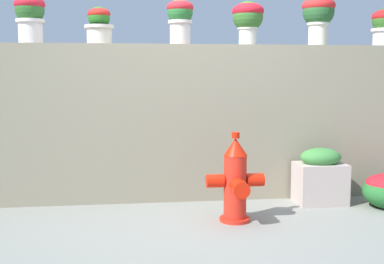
{
  "coord_description": "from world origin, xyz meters",
  "views": [
    {
      "loc": [
        -0.49,
        -3.9,
        1.25
      ],
      "look_at": [
        0.12,
        0.81,
        0.69
      ],
      "focal_mm": 46.32,
      "sensor_mm": 36.0,
      "label": 1
    }
  ],
  "objects_px": {
    "potted_plant_1": "(30,14)",
    "planter_box": "(320,177)",
    "potted_plant_3": "(180,17)",
    "fire_hydrant": "(236,182)",
    "potted_plant_5": "(318,13)",
    "potted_plant_2": "(99,24)",
    "potted_plant_4": "(248,17)"
  },
  "relations": [
    {
      "from": "potted_plant_2",
      "to": "fire_hydrant",
      "type": "distance_m",
      "value": 2.0
    },
    {
      "from": "potted_plant_1",
      "to": "potted_plant_4",
      "type": "distance_m",
      "value": 2.09
    },
    {
      "from": "potted_plant_4",
      "to": "potted_plant_5",
      "type": "distance_m",
      "value": 0.75
    },
    {
      "from": "potted_plant_1",
      "to": "planter_box",
      "type": "distance_m",
      "value": 3.17
    },
    {
      "from": "fire_hydrant",
      "to": "potted_plant_1",
      "type": "bearing_deg",
      "value": 153.26
    },
    {
      "from": "potted_plant_3",
      "to": "fire_hydrant",
      "type": "relative_size",
      "value": 0.57
    },
    {
      "from": "potted_plant_3",
      "to": "potted_plant_5",
      "type": "distance_m",
      "value": 1.42
    },
    {
      "from": "fire_hydrant",
      "to": "planter_box",
      "type": "height_order",
      "value": "fire_hydrant"
    },
    {
      "from": "potted_plant_5",
      "to": "planter_box",
      "type": "xyz_separation_m",
      "value": [
        -0.1,
        -0.43,
        -1.6
      ]
    },
    {
      "from": "potted_plant_3",
      "to": "potted_plant_4",
      "type": "bearing_deg",
      "value": -1.02
    },
    {
      "from": "potted_plant_1",
      "to": "fire_hydrant",
      "type": "height_order",
      "value": "potted_plant_1"
    },
    {
      "from": "potted_plant_1",
      "to": "planter_box",
      "type": "height_order",
      "value": "potted_plant_1"
    },
    {
      "from": "potted_plant_1",
      "to": "potted_plant_3",
      "type": "height_order",
      "value": "potted_plant_1"
    },
    {
      "from": "potted_plant_3",
      "to": "planter_box",
      "type": "height_order",
      "value": "potted_plant_3"
    },
    {
      "from": "potted_plant_4",
      "to": "planter_box",
      "type": "height_order",
      "value": "potted_plant_4"
    },
    {
      "from": "potted_plant_2",
      "to": "potted_plant_3",
      "type": "distance_m",
      "value": 0.78
    },
    {
      "from": "potted_plant_2",
      "to": "planter_box",
      "type": "bearing_deg",
      "value": -11.03
    },
    {
      "from": "potted_plant_1",
      "to": "potted_plant_2",
      "type": "relative_size",
      "value": 1.29
    },
    {
      "from": "potted_plant_2",
      "to": "potted_plant_3",
      "type": "height_order",
      "value": "potted_plant_3"
    },
    {
      "from": "potted_plant_5",
      "to": "fire_hydrant",
      "type": "bearing_deg",
      "value": -139.01
    },
    {
      "from": "potted_plant_5",
      "to": "potted_plant_4",
      "type": "bearing_deg",
      "value": -176.27
    },
    {
      "from": "potted_plant_1",
      "to": "potted_plant_5",
      "type": "height_order",
      "value": "potted_plant_5"
    },
    {
      "from": "potted_plant_2",
      "to": "potted_plant_3",
      "type": "xyz_separation_m",
      "value": [
        0.78,
        -0.02,
        0.08
      ]
    },
    {
      "from": "potted_plant_1",
      "to": "fire_hydrant",
      "type": "xyz_separation_m",
      "value": [
        1.79,
        -0.9,
        -1.47
      ]
    },
    {
      "from": "potted_plant_2",
      "to": "potted_plant_4",
      "type": "bearing_deg",
      "value": -1.17
    },
    {
      "from": "potted_plant_1",
      "to": "planter_box",
      "type": "bearing_deg",
      "value": -8.86
    },
    {
      "from": "potted_plant_4",
      "to": "fire_hydrant",
      "type": "height_order",
      "value": "potted_plant_4"
    },
    {
      "from": "potted_plant_1",
      "to": "potted_plant_5",
      "type": "bearing_deg",
      "value": 0.01
    },
    {
      "from": "potted_plant_1",
      "to": "potted_plant_3",
      "type": "xyz_separation_m",
      "value": [
        1.42,
        -0.04,
        -0.01
      ]
    },
    {
      "from": "potted_plant_1",
      "to": "potted_plant_5",
      "type": "distance_m",
      "value": 2.83
    },
    {
      "from": "potted_plant_2",
      "to": "potted_plant_1",
      "type": "bearing_deg",
      "value": 178.35
    },
    {
      "from": "potted_plant_5",
      "to": "potted_plant_2",
      "type": "bearing_deg",
      "value": -179.51
    }
  ]
}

